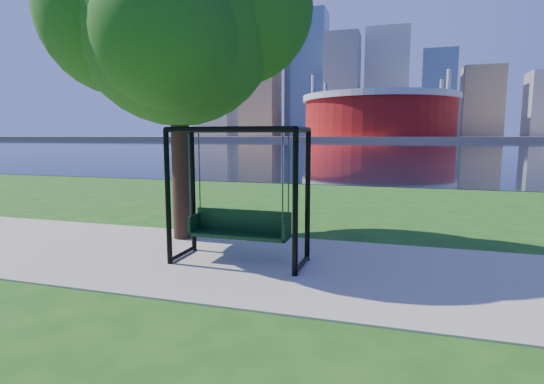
% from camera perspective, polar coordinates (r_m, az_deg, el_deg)
% --- Properties ---
extents(ground, '(900.00, 900.00, 0.00)m').
position_cam_1_polar(ground, '(8.08, 0.11, -8.72)').
color(ground, '#1E5114').
rests_on(ground, ground).
extents(path, '(120.00, 4.00, 0.03)m').
position_cam_1_polar(path, '(7.62, -0.98, -9.61)').
color(path, '#9E937F').
rests_on(path, ground).
extents(river, '(900.00, 180.00, 0.02)m').
position_cam_1_polar(river, '(109.48, 15.77, 6.06)').
color(river, black).
rests_on(river, ground).
extents(far_bank, '(900.00, 228.00, 2.00)m').
position_cam_1_polar(far_bank, '(313.44, 16.57, 6.98)').
color(far_bank, '#937F60').
rests_on(far_bank, ground).
extents(stadium, '(83.00, 83.00, 32.00)m').
position_cam_1_polar(stadium, '(243.03, 14.17, 10.12)').
color(stadium, maroon).
rests_on(stadium, far_bank).
extents(skyline, '(392.00, 66.00, 96.50)m').
position_cam_1_polar(skyline, '(328.61, 16.06, 13.11)').
color(skyline, gray).
rests_on(skyline, far_bank).
extents(swing, '(2.36, 1.02, 2.42)m').
position_cam_1_polar(swing, '(7.50, -4.40, -0.87)').
color(swing, black).
rests_on(swing, ground).
extents(park_tree, '(5.47, 4.94, 6.79)m').
position_cam_1_polar(park_tree, '(9.75, -12.79, 21.93)').
color(park_tree, black).
rests_on(park_tree, ground).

